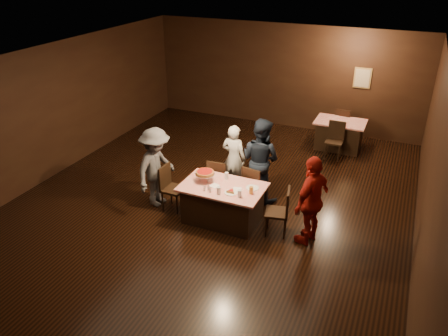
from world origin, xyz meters
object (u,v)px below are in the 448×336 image
(chair_end_left, at_px, (173,188))
(chair_back_near, at_px, (334,141))
(diner_navy_hoodie, at_px, (260,160))
(pizza_stand, at_px, (205,173))
(main_table, at_px, (223,203))
(diner_red_shirt, at_px, (312,200))
(diner_white_jacket, at_px, (234,158))
(chair_far_right, at_px, (255,186))
(chair_back_far, at_px, (343,124))
(plate_empty, at_px, (252,188))
(chair_end_right, at_px, (277,211))
(glass_front_left, at_px, (219,191))
(back_table, at_px, (339,135))
(glass_back, at_px, (226,176))
(glass_amber, at_px, (251,190))
(diner_grey_knit, at_px, (156,167))
(chair_far_left, at_px, (220,179))
(glass_front_right, at_px, (240,194))

(chair_end_left, xyz_separation_m, chair_back_near, (2.54, 3.77, 0.00))
(diner_navy_hoodie, xyz_separation_m, pizza_stand, (-0.76, -1.09, 0.05))
(main_table, height_order, diner_red_shirt, diner_red_shirt)
(main_table, height_order, diner_white_jacket, diner_white_jacket)
(chair_far_right, relative_size, pizza_stand, 2.50)
(chair_back_far, distance_m, plate_empty, 5.01)
(chair_end_right, relative_size, glass_front_left, 6.79)
(plate_empty, bearing_deg, chair_end_left, -174.81)
(back_table, distance_m, chair_end_left, 5.14)
(chair_back_far, distance_m, diner_red_shirt, 5.08)
(chair_back_far, xyz_separation_m, plate_empty, (-0.89, -4.92, 0.30))
(chair_far_right, relative_size, chair_end_right, 1.00)
(chair_back_near, height_order, glass_back, chair_back_near)
(glass_front_left, bearing_deg, glass_amber, 24.44)
(chair_back_far, height_order, diner_red_shirt, diner_red_shirt)
(back_table, xyz_separation_m, glass_back, (-1.49, -4.17, 0.46))
(diner_grey_knit, bearing_deg, pizza_stand, -85.98)
(chair_end_right, distance_m, glass_back, 1.24)
(chair_back_far, xyz_separation_m, pizza_stand, (-1.84, -5.02, 0.48))
(chair_far_right, bearing_deg, back_table, -95.17)
(chair_back_near, bearing_deg, glass_back, -113.21)
(diner_white_jacket, relative_size, pizza_stand, 4.02)
(chair_end_left, bearing_deg, diner_navy_hoodie, -50.37)
(glass_front_left, height_order, glass_back, same)
(glass_amber, bearing_deg, diner_red_shirt, 3.14)
(diner_grey_knit, bearing_deg, glass_front_left, -98.78)
(diner_red_shirt, distance_m, pizza_stand, 2.12)
(diner_grey_knit, distance_m, glass_front_left, 1.59)
(chair_end_right, distance_m, diner_white_jacket, 1.89)
(diner_navy_hoodie, relative_size, glass_front_left, 12.90)
(glass_back, bearing_deg, chair_far_left, 127.87)
(diner_red_shirt, relative_size, glass_amber, 12.25)
(chair_far_right, distance_m, glass_front_left, 1.17)
(chair_end_right, xyz_separation_m, glass_amber, (-0.50, -0.05, 0.37))
(main_table, bearing_deg, chair_end_left, 180.00)
(diner_white_jacket, height_order, glass_back, diner_white_jacket)
(main_table, xyz_separation_m, glass_front_left, (0.05, -0.30, 0.46))
(main_table, xyz_separation_m, chair_end_left, (-1.10, 0.00, 0.09))
(glass_front_left, bearing_deg, chair_end_left, 165.38)
(main_table, xyz_separation_m, chair_back_near, (1.44, 3.77, 0.09))
(chair_end_left, bearing_deg, glass_amber, -90.11)
(glass_front_left, distance_m, glass_front_right, 0.40)
(chair_end_left, height_order, chair_back_far, same)
(diner_grey_knit, distance_m, glass_back, 1.48)
(plate_empty, distance_m, glass_front_right, 0.42)
(chair_back_far, distance_m, pizza_stand, 5.37)
(chair_far_left, height_order, chair_back_far, same)
(chair_back_near, relative_size, pizza_stand, 2.50)
(chair_back_near, xyz_separation_m, chair_back_far, (0.00, 1.30, 0.00))
(back_table, xyz_separation_m, plate_empty, (-0.89, -4.32, 0.39))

